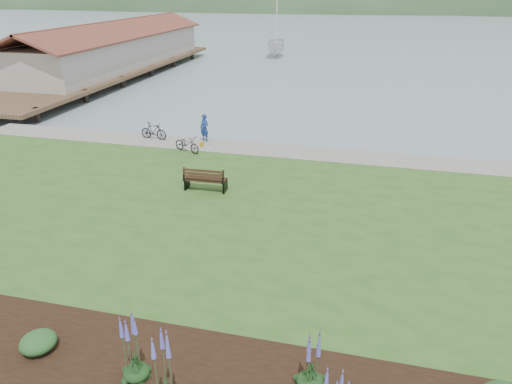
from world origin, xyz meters
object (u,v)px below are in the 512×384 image
Objects in this scene: park_bench at (205,179)px; person at (204,126)px; sailboat at (276,57)px; bicycle_a at (187,144)px.

park_bench is 6.99m from person.
sailboat is (-3.21, 37.00, -1.35)m from person.
person is (-2.34, 6.58, 0.38)m from park_bench.
park_bench is at bearing -48.73° from person.
bicycle_a is at bearing -78.67° from person.
sailboat is at bearing 95.26° from park_bench.
sailboat is (-5.54, 43.58, -0.96)m from park_bench.
person reaches higher than bicycle_a.
park_bench is 5.39m from bicycle_a.
person is at bearing 107.58° from park_bench.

